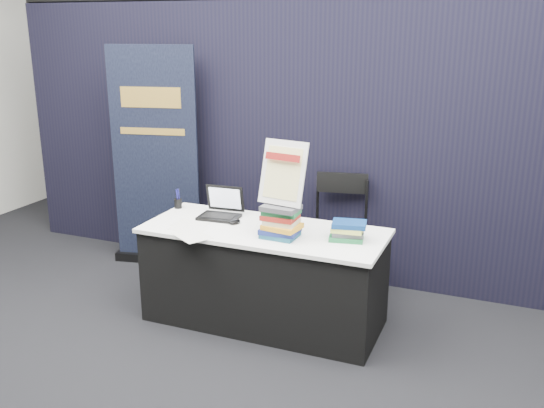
{
  "coord_description": "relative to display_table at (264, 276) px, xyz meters",
  "views": [
    {
      "loc": [
        1.67,
        -3.34,
        2.21
      ],
      "look_at": [
        0.06,
        0.55,
        0.95
      ],
      "focal_mm": 40.0,
      "sensor_mm": 36.0,
      "label": 1
    }
  ],
  "objects": [
    {
      "name": "floor",
      "position": [
        0.0,
        -0.55,
        -0.38
      ],
      "size": [
        8.0,
        8.0,
        0.0
      ],
      "primitive_type": "plane",
      "color": "black",
      "rests_on": "ground"
    },
    {
      "name": "wall_back",
      "position": [
        0.0,
        3.45,
        1.37
      ],
      "size": [
        8.0,
        0.02,
        3.5
      ],
      "primitive_type": "cube",
      "color": "beige",
      "rests_on": "floor"
    },
    {
      "name": "drape_partition",
      "position": [
        0.0,
        1.05,
        0.82
      ],
      "size": [
        6.0,
        0.08,
        2.4
      ],
      "primitive_type": "cube",
      "color": "black",
      "rests_on": "floor"
    },
    {
      "name": "display_table",
      "position": [
        0.0,
        0.0,
        0.0
      ],
      "size": [
        1.8,
        0.75,
        0.75
      ],
      "color": "black",
      "rests_on": "floor"
    },
    {
      "name": "laptop",
      "position": [
        -0.42,
        0.14,
        0.43
      ],
      "size": [
        0.32,
        0.27,
        0.24
      ],
      "rotation": [
        0.0,
        0.0,
        0.07
      ],
      "color": "black",
      "rests_on": "display_table"
    },
    {
      "name": "mouse",
      "position": [
        -0.25,
        0.03,
        0.39
      ],
      "size": [
        0.1,
        0.12,
        0.03
      ],
      "primitive_type": "ellipsoid",
      "rotation": [
        0.0,
        0.0,
        -0.43
      ],
      "color": "black",
      "rests_on": "display_table"
    },
    {
      "name": "brochure_left",
      "position": [
        -0.52,
        -0.2,
        0.38
      ],
      "size": [
        0.27,
        0.2,
        0.0
      ],
      "primitive_type": "cube",
      "rotation": [
        0.0,
        0.0,
        -0.08
      ],
      "color": "white",
      "rests_on": "display_table"
    },
    {
      "name": "brochure_mid",
      "position": [
        -0.42,
        -0.34,
        0.38
      ],
      "size": [
        0.35,
        0.32,
        0.0
      ],
      "primitive_type": "cube",
      "rotation": [
        0.0,
        0.0,
        -0.54
      ],
      "color": "white",
      "rests_on": "display_table"
    },
    {
      "name": "brochure_right",
      "position": [
        -0.56,
        -0.12,
        0.38
      ],
      "size": [
        0.26,
        0.19,
        0.0
      ],
      "primitive_type": "cube",
      "rotation": [
        0.0,
        0.0,
        -0.04
      ],
      "color": "white",
      "rests_on": "display_table"
    },
    {
      "name": "pen_cup",
      "position": [
        -0.86,
        0.22,
        0.41
      ],
      "size": [
        0.08,
        0.08,
        0.08
      ],
      "primitive_type": "cylinder",
      "rotation": [
        0.0,
        0.0,
        0.37
      ],
      "color": "black",
      "rests_on": "display_table"
    },
    {
      "name": "book_stack_tall",
      "position": [
        0.18,
        -0.12,
        0.49
      ],
      "size": [
        0.26,
        0.21,
        0.24
      ],
      "rotation": [
        0.0,
        0.0,
        -0.07
      ],
      "color": "navy",
      "rests_on": "display_table"
    },
    {
      "name": "book_stack_short",
      "position": [
        0.64,
        0.01,
        0.44
      ],
      "size": [
        0.26,
        0.21,
        0.13
      ],
      "rotation": [
        0.0,
        0.0,
        0.14
      ],
      "color": "#1A6435",
      "rests_on": "display_table"
    },
    {
      "name": "info_sign",
      "position": [
        0.18,
        -0.09,
        0.83
      ],
      "size": [
        0.36,
        0.19,
        0.46
      ],
      "rotation": [
        0.0,
        0.0,
        -0.15
      ],
      "color": "black",
      "rests_on": "book_stack_tall"
    },
    {
      "name": "pullup_banner",
      "position": [
        -1.4,
        0.73,
        0.53
      ],
      "size": [
        0.86,
        0.28,
        2.03
      ],
      "rotation": [
        0.0,
        0.0,
        0.21
      ],
      "color": "black",
      "rests_on": "floor"
    },
    {
      "name": "stacking_chair",
      "position": [
        0.33,
        0.73,
        0.18
      ],
      "size": [
        0.53,
        0.53,
        1.0
      ],
      "rotation": [
        0.0,
        0.0,
        0.19
      ],
      "color": "black",
      "rests_on": "floor"
    }
  ]
}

